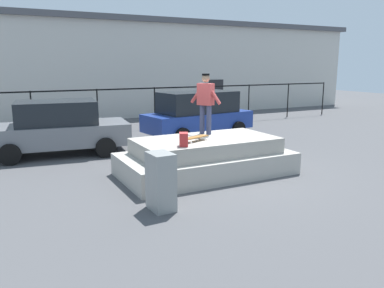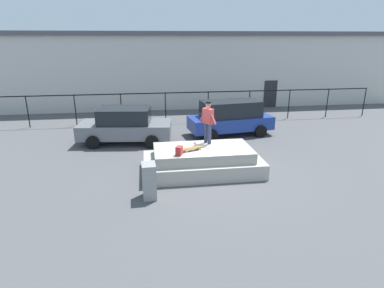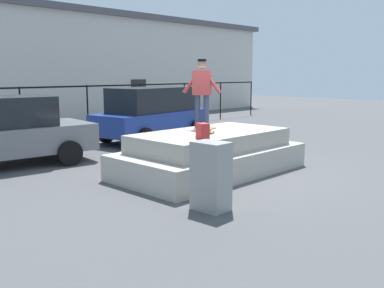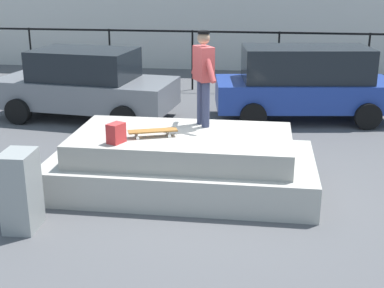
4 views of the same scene
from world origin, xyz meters
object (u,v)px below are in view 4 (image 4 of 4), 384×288
object	(u,v)px
skateboard	(153,131)
car_blue_hatchback_mid	(305,82)
backpack	(116,133)
utility_box	(21,191)
car_grey_sedan_near	(86,84)
skateboarder	(203,72)

from	to	relation	value
skateboard	car_blue_hatchback_mid	size ratio (longest dim) A/B	0.18
backpack	utility_box	bearing A→B (deg)	161.80
backpack	car_blue_hatchback_mid	distance (m)	6.44
car_grey_sedan_near	car_blue_hatchback_mid	world-z (taller)	car_blue_hatchback_mid
car_blue_hatchback_mid	utility_box	bearing A→B (deg)	-123.66
skateboarder	skateboard	size ratio (longest dim) A/B	2.00
backpack	utility_box	size ratio (longest dim) A/B	0.27
skateboarder	backpack	world-z (taller)	skateboarder
utility_box	skateboard	bearing A→B (deg)	42.30
utility_box	skateboarder	bearing A→B (deg)	43.14
skateboard	skateboarder	bearing A→B (deg)	47.15
backpack	car_grey_sedan_near	distance (m)	5.38
skateboard	backpack	distance (m)	0.65
backpack	utility_box	distance (m)	1.75
skateboarder	car_blue_hatchback_mid	xyz separation A→B (m)	(2.08, 4.29, -1.00)
utility_box	backpack	bearing A→B (deg)	45.31
car_grey_sedan_near	utility_box	bearing A→B (deg)	-80.22
backpack	car_grey_sedan_near	xyz separation A→B (m)	(-2.18, 4.92, -0.26)
car_blue_hatchback_mid	backpack	bearing A→B (deg)	-121.41
skateboard	car_grey_sedan_near	world-z (taller)	car_grey_sedan_near
skateboard	car_blue_hatchback_mid	world-z (taller)	car_blue_hatchback_mid
skateboarder	backpack	bearing A→B (deg)	-136.63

